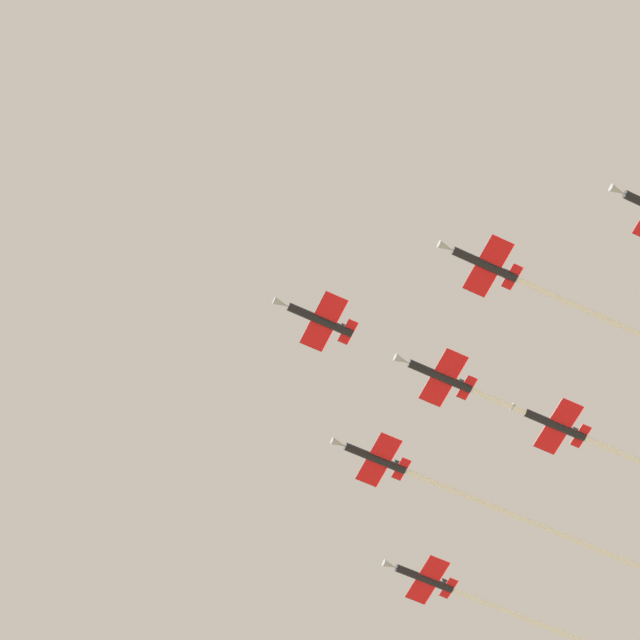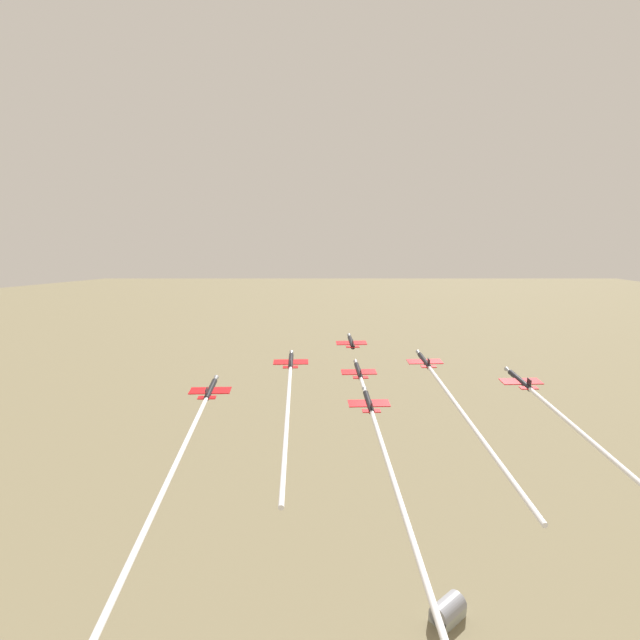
# 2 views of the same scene
# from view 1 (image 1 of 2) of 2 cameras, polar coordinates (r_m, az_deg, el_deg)

# --- Properties ---
(jet_lead) EXTENTS (7.92, 9.93, 2.20)m
(jet_lead) POSITION_cam_1_polar(r_m,az_deg,el_deg) (146.37, -0.08, 0.04)
(jet_lead) COLOR black
(jet_port_inner) EXTENTS (30.39, 47.78, 2.20)m
(jet_port_inner) POSITION_cam_1_polar(r_m,az_deg,el_deg) (150.69, 13.04, 0.11)
(jet_port_inner) COLOR black
(jet_starboard_inner) EXTENTS (32.37, 50.94, 2.20)m
(jet_starboard_inner) POSITION_cam_1_polar(r_m,az_deg,el_deg) (161.39, 8.34, -8.70)
(jet_starboard_inner) COLOR black
(jet_port_outer) EXTENTS (30.03, 47.20, 2.20)m
(jet_port_outer) POSITION_cam_1_polar(r_m,az_deg,el_deg) (154.03, 10.84, -4.82)
(jet_port_outer) COLOR black
(jet_center_rear) EXTENTS (29.69, 46.66, 2.20)m
(jet_center_rear) POSITION_cam_1_polar(r_m,az_deg,el_deg) (173.71, 9.56, -13.54)
(jet_center_rear) COLOR black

